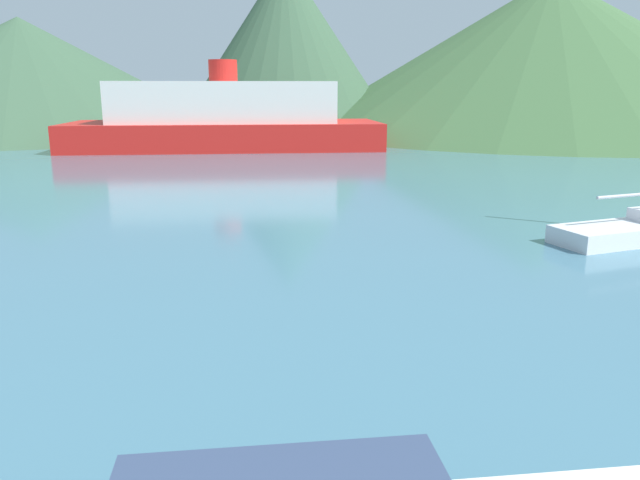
# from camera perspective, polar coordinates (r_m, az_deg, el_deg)

# --- Properties ---
(ferry_distant) EXTENTS (24.77, 12.20, 6.66)m
(ferry_distant) POSITION_cam_1_polar(r_m,az_deg,el_deg) (49.54, -8.71, 10.87)
(ferry_distant) COLOR red
(ferry_distant) RESTS_ON ground_plane
(hill_west) EXTENTS (44.15, 44.15, 11.70)m
(hill_west) POSITION_cam_1_polar(r_m,az_deg,el_deg) (74.35, -25.50, 13.43)
(hill_west) COLOR #38563D
(hill_west) RESTS_ON ground_plane
(hill_central) EXTENTS (24.20, 24.20, 17.72)m
(hill_central) POSITION_cam_1_polar(r_m,az_deg,el_deg) (69.33, -3.15, 17.25)
(hill_central) COLOR #38563D
(hill_central) RESTS_ON ground_plane
(hill_east) EXTENTS (54.53, 54.53, 15.90)m
(hill_east) POSITION_cam_1_polar(r_m,az_deg,el_deg) (73.14, 20.15, 15.57)
(hill_east) COLOR #3D6038
(hill_east) RESTS_ON ground_plane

